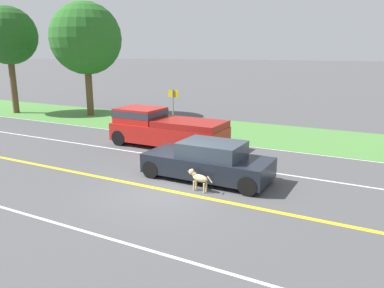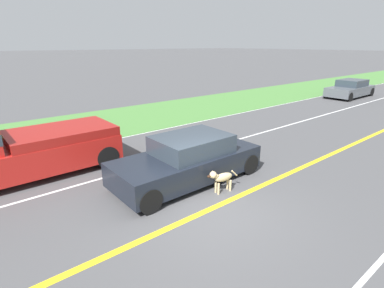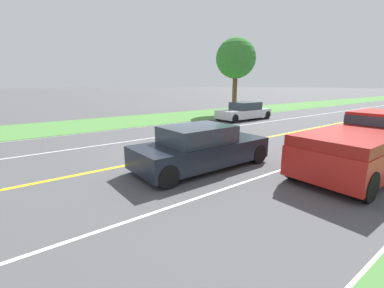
{
  "view_description": "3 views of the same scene",
  "coord_description": "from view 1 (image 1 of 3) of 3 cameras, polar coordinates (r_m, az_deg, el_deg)",
  "views": [
    {
      "loc": [
        -9.98,
        -6.22,
        4.5
      ],
      "look_at": [
        1.83,
        0.06,
        1.2
      ],
      "focal_mm": 35.0,
      "sensor_mm": 36.0,
      "label": 1
    },
    {
      "loc": [
        -4.86,
        4.56,
        3.99
      ],
      "look_at": [
        1.73,
        -0.86,
        1.12
      ],
      "focal_mm": 28.0,
      "sensor_mm": 36.0,
      "label": 2
    },
    {
      "loc": [
        8.01,
        -5.86,
        2.71
      ],
      "look_at": [
        1.41,
        -0.82,
        0.76
      ],
      "focal_mm": 24.0,
      "sensor_mm": 36.0,
      "label": 3
    }
  ],
  "objects": [
    {
      "name": "ground_plane",
      "position": [
        12.59,
        -3.69,
        -7.1
      ],
      "size": [
        400.0,
        400.0,
        0.0
      ],
      "primitive_type": "plane",
      "color": "#4C4C4F"
    },
    {
      "name": "centre_divider_line",
      "position": [
        12.59,
        -3.69,
        -7.08
      ],
      "size": [
        0.18,
        160.0,
        0.01
      ],
      "primitive_type": "cube",
      "color": "yellow",
      "rests_on": "ground"
    },
    {
      "name": "lane_edge_line_right",
      "position": [
        18.63,
        7.66,
        -0.22
      ],
      "size": [
        0.14,
        160.0,
        0.01
      ],
      "primitive_type": "cube",
      "color": "white",
      "rests_on": "ground"
    },
    {
      "name": "lane_dash_same_dir",
      "position": [
        15.51,
        3.11,
        -3.0
      ],
      "size": [
        0.1,
        160.0,
        0.01
      ],
      "primitive_type": "cube",
      "color": "white",
      "rests_on": "ground"
    },
    {
      "name": "lane_dash_oncoming",
      "position": [
        10.04,
        -14.5,
        -13.2
      ],
      "size": [
        0.1,
        160.0,
        0.01
      ],
      "primitive_type": "cube",
      "color": "white",
      "rests_on": "ground"
    },
    {
      "name": "grass_verge_right",
      "position": [
        21.4,
        10.48,
        1.54
      ],
      "size": [
        6.0,
        160.0,
        0.03
      ],
      "primitive_type": "cube",
      "color": "#4C843D",
      "rests_on": "ground"
    },
    {
      "name": "ego_car",
      "position": [
        13.48,
        2.5,
        -2.7
      ],
      "size": [
        1.93,
        4.58,
        1.41
      ],
      "color": "black",
      "rests_on": "ground"
    },
    {
      "name": "dog",
      "position": [
        12.42,
        0.93,
        -5.15
      ],
      "size": [
        0.31,
        1.03,
        0.72
      ],
      "rotation": [
        0.0,
        0.0,
        -0.15
      ],
      "color": "#D1B784",
      "rests_on": "ground"
    },
    {
      "name": "pickup_truck",
      "position": [
        18.24,
        -4.29,
        2.49
      ],
      "size": [
        2.12,
        5.64,
        1.79
      ],
      "color": "red",
      "rests_on": "ground"
    },
    {
      "name": "roadside_tree_right_near",
      "position": [
        27.96,
        -15.87,
        15.18
      ],
      "size": [
        4.96,
        4.96,
        7.89
      ],
      "color": "brown",
      "rests_on": "ground"
    },
    {
      "name": "roadside_tree_right_far",
      "position": [
        30.98,
        -26.23,
        14.54
      ],
      "size": [
        4.12,
        4.12,
        7.7
      ],
      "color": "brown",
      "rests_on": "ground"
    },
    {
      "name": "street_sign",
      "position": [
        21.31,
        -2.89,
        5.9
      ],
      "size": [
        0.11,
        0.64,
        2.46
      ],
      "color": "gray",
      "rests_on": "ground"
    }
  ]
}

